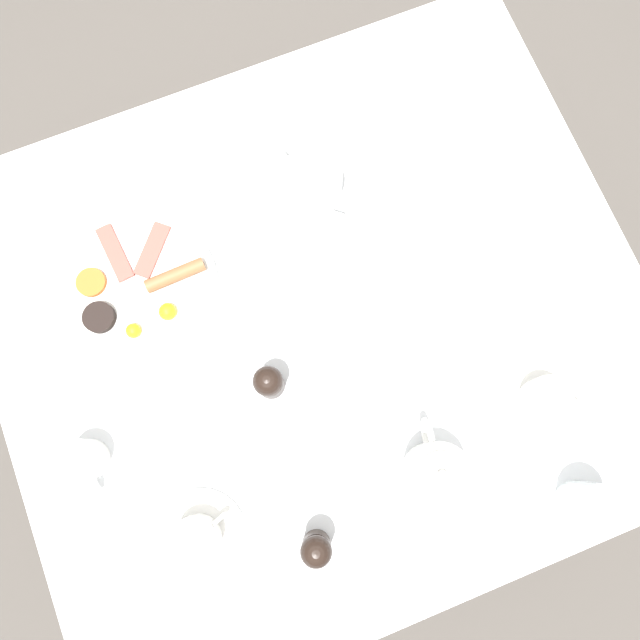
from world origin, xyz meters
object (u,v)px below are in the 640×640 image
(breakfast_plate, at_px, (136,291))
(water_glass_tall, at_px, (590,507))
(teapot_near, at_px, (436,473))
(pepper_grinder, at_px, (269,383))
(salt_grinder, at_px, (316,549))
(knife_by_plate, at_px, (465,80))
(teacup_with_saucer_left, at_px, (544,400))
(teacup_with_saucer_right, at_px, (197,539))
(fork_by_plate, at_px, (362,345))
(spoon_for_tea, at_px, (417,232))
(creamer_jug, at_px, (84,461))
(teapot_far, at_px, (313,181))

(breakfast_plate, xyz_separation_m, water_glass_tall, (0.61, 0.56, 0.04))
(breakfast_plate, relative_size, teapot_near, 1.62)
(breakfast_plate, xyz_separation_m, pepper_grinder, (0.24, 0.16, 0.04))
(teapot_near, distance_m, salt_grinder, 0.22)
(teapot_near, xyz_separation_m, pepper_grinder, (-0.23, -0.20, 0.01))
(pepper_grinder, height_order, knife_by_plate, pepper_grinder)
(teacup_with_saucer_left, distance_m, water_glass_tall, 0.18)
(teapot_near, relative_size, salt_grinder, 1.80)
(teacup_with_saucer_right, bearing_deg, teapot_near, 83.43)
(water_glass_tall, relative_size, fork_by_plate, 0.66)
(teapot_near, distance_m, pepper_grinder, 0.31)
(teacup_with_saucer_left, height_order, spoon_for_tea, teacup_with_saucer_left)
(fork_by_plate, bearing_deg, spoon_for_tea, 132.07)
(pepper_grinder, bearing_deg, water_glass_tall, 47.23)
(teapot_near, xyz_separation_m, teacup_with_saucer_right, (-0.05, -0.39, -0.02))
(creamer_jug, relative_size, pepper_grinder, 0.92)
(teapot_far, distance_m, teacup_with_saucer_right, 0.63)
(pepper_grinder, bearing_deg, breakfast_plate, -146.24)
(teacup_with_saucer_right, relative_size, salt_grinder, 1.55)
(breakfast_plate, distance_m, teapot_far, 0.37)
(salt_grinder, height_order, fork_by_plate, salt_grinder)
(teapot_far, relative_size, spoon_for_tea, 1.22)
(breakfast_plate, height_order, knife_by_plate, breakfast_plate)
(water_glass_tall, height_order, salt_grinder, water_glass_tall)
(fork_by_plate, height_order, spoon_for_tea, same)
(knife_by_plate, relative_size, spoon_for_tea, 1.56)
(creamer_jug, relative_size, knife_by_plate, 0.41)
(teacup_with_saucer_right, bearing_deg, salt_grinder, 64.91)
(breakfast_plate, xyz_separation_m, teacup_with_saucer_left, (0.44, 0.58, 0.02))
(pepper_grinder, bearing_deg, knife_by_plate, 126.63)
(breakfast_plate, bearing_deg, teapot_far, 99.81)
(pepper_grinder, relative_size, spoon_for_tea, 0.70)
(teapot_far, height_order, spoon_for_tea, teapot_far)
(teacup_with_saucer_left, relative_size, pepper_grinder, 1.55)
(salt_grinder, bearing_deg, pepper_grinder, 175.00)
(teapot_near, distance_m, water_glass_tall, 0.25)
(teacup_with_saucer_left, distance_m, creamer_jug, 0.77)
(creamer_jug, bearing_deg, teapot_far, 120.56)
(teapot_near, relative_size, fork_by_plate, 1.16)
(breakfast_plate, distance_m, spoon_for_tea, 0.51)
(water_glass_tall, distance_m, fork_by_plate, 0.45)
(teapot_near, height_order, knife_by_plate, teapot_near)
(creamer_jug, xyz_separation_m, salt_grinder, (0.27, 0.30, 0.02))
(teacup_with_saucer_right, relative_size, knife_by_plate, 0.70)
(creamer_jug, xyz_separation_m, fork_by_plate, (-0.01, 0.50, -0.03))
(teapot_far, xyz_separation_m, salt_grinder, (0.58, -0.22, 0.01))
(teacup_with_saucer_right, relative_size, creamer_jug, 1.68)
(water_glass_tall, distance_m, knife_by_plate, 0.80)
(breakfast_plate, xyz_separation_m, salt_grinder, (0.51, 0.14, 0.04))
(teapot_near, bearing_deg, salt_grinder, -69.06)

